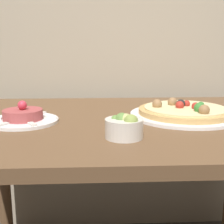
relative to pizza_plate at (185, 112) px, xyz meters
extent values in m
cube|color=brown|center=(-0.20, -0.02, -0.03)|extent=(1.22, 0.85, 0.03)
cylinder|color=brown|center=(-0.75, 0.34, -0.39)|extent=(0.06, 0.06, 0.69)
cylinder|color=white|center=(0.00, 0.00, -0.01)|extent=(0.38, 0.38, 0.01)
cylinder|color=tan|center=(0.00, 0.00, 0.00)|extent=(0.32, 0.32, 0.02)
cylinder|color=beige|center=(0.00, 0.00, 0.01)|extent=(0.28, 0.28, 0.01)
sphere|color=#B22D23|center=(0.03, -0.02, 0.02)|extent=(0.03, 0.03, 0.03)
sphere|color=#997047|center=(-0.10, 0.01, 0.03)|extent=(0.03, 0.03, 0.03)
sphere|color=#B22D23|center=(0.01, 0.03, 0.02)|extent=(0.02, 0.02, 0.02)
sphere|color=#B22D23|center=(-0.02, -0.01, 0.03)|extent=(0.03, 0.03, 0.03)
sphere|color=#997047|center=(-0.03, 0.05, 0.03)|extent=(0.03, 0.03, 0.03)
sphere|color=black|center=(-0.01, 0.02, 0.03)|extent=(0.03, 0.03, 0.03)
sphere|color=#387F33|center=(0.03, -0.07, 0.03)|extent=(0.04, 0.04, 0.04)
sphere|color=#387F33|center=(0.05, 0.00, 0.02)|extent=(0.02, 0.02, 0.02)
sphere|color=#997047|center=(0.03, -0.10, 0.03)|extent=(0.03, 0.03, 0.03)
cylinder|color=white|center=(-0.54, -0.06, -0.01)|extent=(0.22, 0.22, 0.01)
cylinder|color=#A84747|center=(-0.54, -0.06, 0.01)|extent=(0.13, 0.13, 0.03)
sphere|color=#E0384C|center=(-0.54, -0.06, 0.04)|extent=(0.03, 0.03, 0.03)
cube|color=white|center=(-0.45, -0.06, 0.00)|extent=(0.04, 0.02, 0.01)
cube|color=white|center=(-0.50, 0.02, 0.00)|extent=(0.03, 0.04, 0.01)
cube|color=white|center=(-0.58, 0.02, 0.00)|extent=(0.03, 0.04, 0.01)
cube|color=white|center=(-0.58, -0.13, 0.00)|extent=(0.03, 0.04, 0.01)
cube|color=white|center=(-0.50, -0.13, 0.00)|extent=(0.03, 0.04, 0.01)
cylinder|color=silver|center=(-0.23, -0.24, 0.01)|extent=(0.10, 0.10, 0.05)
sphere|color=#8EA34C|center=(-0.22, -0.26, 0.03)|extent=(0.04, 0.04, 0.04)
sphere|color=#B7BC70|center=(-0.24, -0.24, 0.03)|extent=(0.03, 0.03, 0.03)
sphere|color=#668E42|center=(-0.24, -0.24, 0.03)|extent=(0.04, 0.04, 0.04)
sphere|color=#B7BC70|center=(-0.23, -0.24, 0.03)|extent=(0.04, 0.04, 0.04)
sphere|color=#668E42|center=(-0.26, -0.23, 0.03)|extent=(0.02, 0.02, 0.02)
camera|label=1|loc=(-0.31, -1.04, 0.23)|focal=50.00mm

